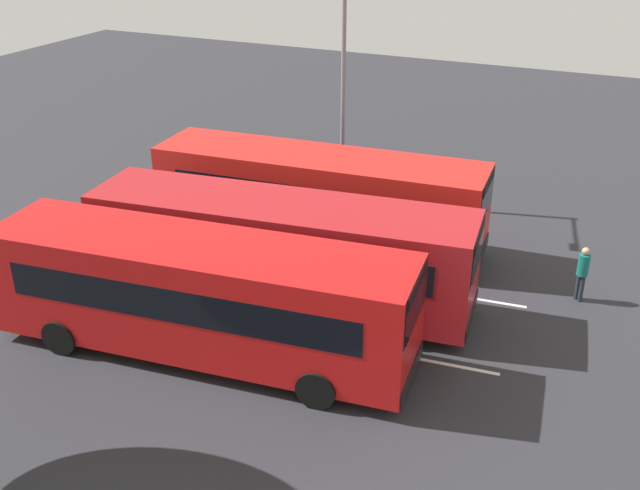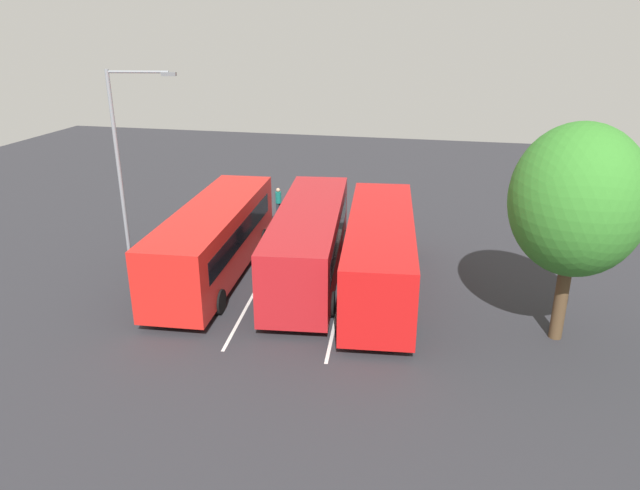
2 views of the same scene
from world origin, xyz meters
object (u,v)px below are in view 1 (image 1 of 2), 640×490
at_px(bus_center_right, 320,196).
at_px(street_lamp, 342,72).
at_px(bus_far_left, 202,294).
at_px(bus_center_left, 281,249).
at_px(pedestrian, 583,270).

height_order(bus_center_right, street_lamp, street_lamp).
relative_size(bus_far_left, street_lamp, 1.27).
height_order(bus_center_left, bus_center_right, same).
xyz_separation_m(bus_center_left, bus_center_right, (-0.64, 3.97, 0.00)).
distance_m(bus_center_left, bus_center_right, 4.02).
distance_m(bus_center_left, street_lamp, 8.14).
distance_m(bus_center_right, street_lamp, 4.73).
distance_m(bus_far_left, bus_center_left, 3.12).
xyz_separation_m(bus_center_left, street_lamp, (-1.33, 7.35, 3.23)).
bearing_deg(bus_center_left, bus_far_left, -108.21).
relative_size(bus_far_left, pedestrian, 6.56).
bearing_deg(street_lamp, pedestrian, 57.31).
bearing_deg(bus_far_left, street_lamp, 87.95).
relative_size(pedestrian, street_lamp, 0.19).
xyz_separation_m(bus_far_left, bus_center_right, (-0.01, 7.02, 0.00)).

